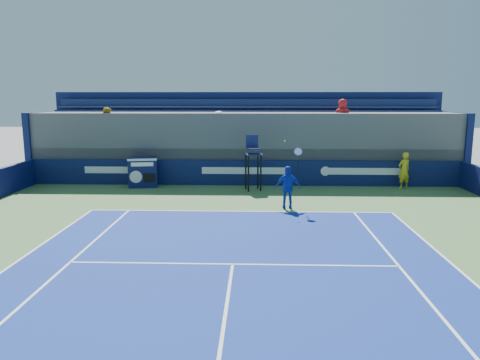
{
  "coord_description": "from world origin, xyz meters",
  "views": [
    {
      "loc": [
        0.58,
        -4.71,
        4.13
      ],
      "look_at": [
        0.0,
        11.5,
        1.25
      ],
      "focal_mm": 35.0,
      "sensor_mm": 36.0,
      "label": 1
    }
  ],
  "objects_px": {
    "match_clock": "(143,171)",
    "umpire_chair": "(253,156)",
    "tennis_player": "(288,187)",
    "ball_person": "(404,170)"
  },
  "relations": [
    {
      "from": "match_clock",
      "to": "tennis_player",
      "type": "height_order",
      "value": "tennis_player"
    },
    {
      "from": "ball_person",
      "to": "tennis_player",
      "type": "relative_size",
      "value": 0.65
    },
    {
      "from": "match_clock",
      "to": "umpire_chair",
      "type": "distance_m",
      "value": 5.2
    },
    {
      "from": "match_clock",
      "to": "umpire_chair",
      "type": "relative_size",
      "value": 0.58
    },
    {
      "from": "ball_person",
      "to": "tennis_player",
      "type": "bearing_deg",
      "value": 13.84
    },
    {
      "from": "umpire_chair",
      "to": "tennis_player",
      "type": "height_order",
      "value": "tennis_player"
    },
    {
      "from": "match_clock",
      "to": "umpire_chair",
      "type": "height_order",
      "value": "umpire_chair"
    },
    {
      "from": "umpire_chair",
      "to": "tennis_player",
      "type": "relative_size",
      "value": 0.96
    },
    {
      "from": "umpire_chair",
      "to": "tennis_player",
      "type": "xyz_separation_m",
      "value": [
        1.33,
        -3.53,
        -0.7
      ]
    },
    {
      "from": "ball_person",
      "to": "match_clock",
      "type": "bearing_deg",
      "value": -22.68
    }
  ]
}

